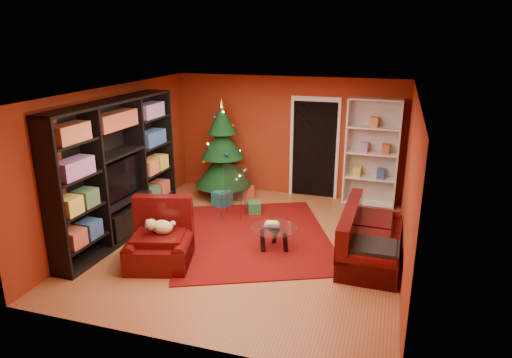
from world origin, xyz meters
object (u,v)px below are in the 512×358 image
(media_unit, at_px, (116,171))
(gift_box_green, at_px, (254,208))
(gift_box_red, at_px, (249,192))
(armchair, at_px, (159,240))
(gift_box_teal, at_px, (222,199))
(white_bookshelf, at_px, (372,153))
(coffee_table, at_px, (274,238))
(rug, at_px, (251,236))
(dog, at_px, (162,227))
(christmas_tree, at_px, (223,150))
(sofa, at_px, (372,233))
(acrylic_chair, at_px, (233,195))

(media_unit, xyz_separation_m, gift_box_green, (1.95, 1.69, -1.08))
(gift_box_red, bearing_deg, armchair, -96.82)
(gift_box_teal, bearing_deg, white_bookshelf, 19.36)
(coffee_table, bearing_deg, white_bookshelf, 62.91)
(media_unit, bearing_deg, rug, 18.01)
(gift_box_teal, bearing_deg, dog, -89.66)
(christmas_tree, height_order, armchair, christmas_tree)
(gift_box_red, relative_size, sofa, 0.12)
(dog, bearing_deg, armchair, -135.00)
(rug, bearing_deg, coffee_table, -34.01)
(gift_box_teal, xyz_separation_m, white_bookshelf, (2.91, 1.02, 0.95))
(media_unit, relative_size, acrylic_chair, 3.44)
(gift_box_teal, bearing_deg, christmas_tree, 108.20)
(media_unit, xyz_separation_m, white_bookshelf, (4.09, 2.92, -0.09))
(gift_box_red, height_order, sofa, sofa)
(christmas_tree, height_order, acrylic_chair, christmas_tree)
(christmas_tree, xyz_separation_m, white_bookshelf, (3.11, 0.42, 0.06))
(christmas_tree, bearing_deg, acrylic_chair, -60.09)
(christmas_tree, relative_size, white_bookshelf, 0.95)
(white_bookshelf, distance_m, dog, 4.64)
(christmas_tree, height_order, gift_box_teal, christmas_tree)
(gift_box_green, bearing_deg, gift_box_teal, 165.07)
(rug, relative_size, acrylic_chair, 3.43)
(gift_box_green, bearing_deg, media_unit, -138.93)
(armchair, distance_m, coffee_table, 1.89)
(gift_box_teal, xyz_separation_m, sofa, (3.12, -1.44, 0.26))
(gift_box_red, relative_size, armchair, 0.23)
(rug, bearing_deg, media_unit, -164.06)
(gift_box_teal, distance_m, acrylic_chair, 0.72)
(dog, relative_size, acrylic_chair, 0.44)
(christmas_tree, height_order, white_bookshelf, white_bookshelf)
(sofa, bearing_deg, acrylic_chair, 71.79)
(coffee_table, bearing_deg, gift_box_teal, 134.03)
(rug, bearing_deg, dog, -128.29)
(gift_box_green, xyz_separation_m, gift_box_red, (-0.39, 0.87, -0.00))
(christmas_tree, relative_size, sofa, 1.11)
(rug, relative_size, sofa, 1.60)
(christmas_tree, bearing_deg, coffee_table, -51.58)
(gift_box_green, xyz_separation_m, acrylic_chair, (-0.33, -0.29, 0.33))
(sofa, bearing_deg, coffee_table, 97.63)
(gift_box_teal, distance_m, gift_box_green, 0.79)
(gift_box_teal, relative_size, sofa, 0.16)
(gift_box_teal, xyz_separation_m, dog, (0.02, -2.56, 0.44))
(acrylic_chair, bearing_deg, armchair, -106.83)
(dog, height_order, sofa, sofa)
(white_bookshelf, xyz_separation_m, sofa, (0.20, -2.47, -0.69))
(rug, relative_size, christmas_tree, 1.44)
(sofa, bearing_deg, gift_box_red, 53.68)
(dog, distance_m, coffee_table, 1.86)
(gift_box_teal, height_order, armchair, armchair)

